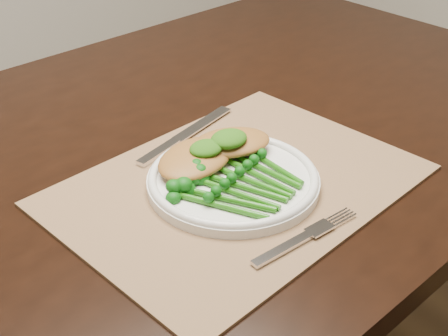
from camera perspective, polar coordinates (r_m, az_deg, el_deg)
dining_table at (r=1.22m, az=-4.34°, el=-13.12°), size 1.70×1.09×0.75m
placemat at (r=0.88m, az=1.24°, el=-1.55°), size 0.55×0.44×0.00m
dinner_plate at (r=0.87m, az=0.85°, el=-1.03°), size 0.24×0.24×0.02m
knife at (r=0.98m, az=-4.24°, el=2.60°), size 0.22×0.09×0.01m
fork at (r=0.79m, az=8.02°, el=-5.91°), size 0.17×0.02×0.01m
chicken_fillet_left at (r=0.89m, az=-2.63°, el=0.91°), size 0.15×0.13×0.03m
chicken_fillet_right at (r=0.92m, az=0.69°, el=2.37°), size 0.14×0.11×0.02m
pesto_dollop_left at (r=0.88m, az=-1.65°, el=1.80°), size 0.05×0.04×0.02m
pesto_dollop_right at (r=0.90m, az=0.45°, el=2.69°), size 0.06×0.05×0.02m
broccolini_bundle at (r=0.85m, az=2.18°, el=-1.47°), size 0.19×0.20×0.04m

